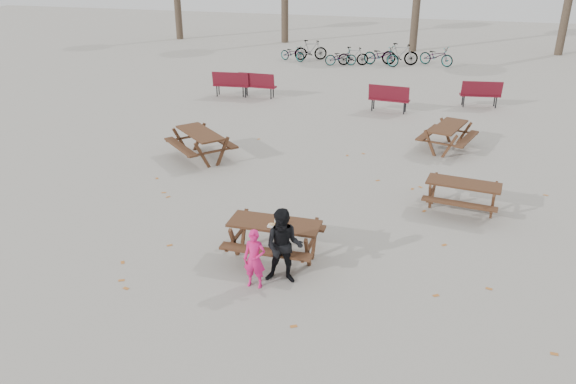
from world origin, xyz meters
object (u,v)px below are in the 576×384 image
(soda_bottle, at_px, (276,223))
(picnic_table_far, at_px, (447,138))
(adult, at_px, (284,247))
(picnic_table_north, at_px, (201,145))
(main_picnic_table, at_px, (275,231))
(child, at_px, (255,259))
(picnic_table_east, at_px, (462,197))
(food_tray, at_px, (272,226))

(soda_bottle, xyz_separation_m, picnic_table_far, (3.14, 7.69, -0.47))
(soda_bottle, bearing_deg, picnic_table_far, 67.80)
(adult, distance_m, picnic_table_north, 6.99)
(main_picnic_table, bearing_deg, picnic_table_far, 66.90)
(picnic_table_far, bearing_deg, adult, 178.07)
(adult, xyz_separation_m, picnic_table_north, (-4.12, 5.64, -0.33))
(child, bearing_deg, picnic_table_far, 67.91)
(adult, height_order, picnic_table_east, adult)
(food_tray, distance_m, picnic_table_east, 4.98)
(picnic_table_east, distance_m, picnic_table_north, 7.50)
(picnic_table_north, bearing_deg, soda_bottle, -10.93)
(main_picnic_table, bearing_deg, picnic_table_north, 127.44)
(picnic_table_north, xyz_separation_m, picnic_table_far, (6.92, 2.71, -0.02))
(main_picnic_table, relative_size, child, 1.58)
(main_picnic_table, bearing_deg, soda_bottle, -62.03)
(adult, height_order, picnic_table_north, adult)
(main_picnic_table, relative_size, adult, 1.22)
(picnic_table_east, xyz_separation_m, picnic_table_far, (-0.41, 4.33, 0.02))
(soda_bottle, relative_size, child, 0.15)
(picnic_table_north, bearing_deg, main_picnic_table, -10.68)
(food_tray, bearing_deg, adult, -56.53)
(picnic_table_east, bearing_deg, child, -122.75)
(adult, bearing_deg, food_tray, 115.97)
(child, relative_size, picnic_table_east, 0.68)
(main_picnic_table, height_order, picnic_table_far, main_picnic_table)
(soda_bottle, distance_m, picnic_table_east, 4.91)
(picnic_table_far, bearing_deg, food_tray, 174.07)
(main_picnic_table, distance_m, child, 1.10)
(main_picnic_table, relative_size, picnic_table_north, 0.96)
(main_picnic_table, xyz_separation_m, picnic_table_east, (3.62, 3.21, -0.23))
(main_picnic_table, height_order, soda_bottle, soda_bottle)
(food_tray, relative_size, child, 0.16)
(picnic_table_east, bearing_deg, food_tray, -129.06)
(picnic_table_north, height_order, picnic_table_far, picnic_table_north)
(picnic_table_north, bearing_deg, adult, -11.95)
(main_picnic_table, xyz_separation_m, picnic_table_far, (3.22, 7.54, -0.21))
(adult, xyz_separation_m, picnic_table_far, (2.79, 8.35, -0.36))
(food_tray, height_order, picnic_table_east, food_tray)
(picnic_table_east, height_order, picnic_table_north, picnic_table_north)
(adult, xyz_separation_m, picnic_table_east, (3.20, 4.02, -0.38))
(adult, distance_m, picnic_table_east, 5.15)
(child, distance_m, picnic_table_far, 9.24)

